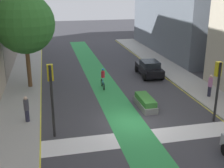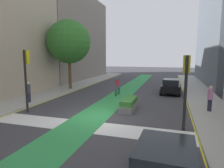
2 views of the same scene
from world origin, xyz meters
name	(u,v)px [view 1 (image 1 of 2)]	position (x,y,z in m)	size (l,w,h in m)	color
ground_plane	(133,123)	(0.00, 0.00, 0.00)	(120.00, 120.00, 0.00)	#38383D
bike_lane_paint	(128,123)	(-0.37, 0.00, 0.00)	(2.40, 60.00, 0.01)	#2D8C47
crosswalk_band	(143,137)	(0.00, -2.00, 0.00)	(12.00, 1.80, 0.01)	silver
sidewalk_left	(14,134)	(-7.50, 0.00, 0.07)	(3.00, 60.00, 0.15)	#9E9E99
curb_stripe_left	(40,132)	(-6.00, 0.00, 0.01)	(0.16, 60.00, 0.01)	yellow
curb_stripe_right	(215,114)	(6.00, 0.00, 0.01)	(0.16, 60.00, 0.01)	yellow
traffic_signal_near_right	(218,80)	(5.35, -0.82, 2.85)	(0.35, 0.52, 4.05)	black
traffic_signal_near_left	(51,87)	(-5.12, -0.55, 3.09)	(0.35, 0.52, 4.42)	black
car_black_right_far	(149,68)	(4.61, 9.80, 0.80)	(2.16, 4.27, 1.57)	black
cyclist_in_lane	(103,78)	(-0.63, 7.12, 0.97)	(0.32, 1.73, 1.86)	black
pedestrian_sidewalk_right_a	(210,85)	(7.27, 2.99, 1.07)	(0.34, 0.34, 1.79)	#262638
pedestrian_sidewalk_left_a	(27,109)	(-6.77, 1.49, 1.04)	(0.34, 0.34, 1.75)	#262638
street_tree_near	(24,24)	(-6.87, 8.69, 5.62)	(5.01, 5.01, 7.99)	brown
median_planter	(145,102)	(1.63, 2.26, 0.40)	(0.98, 2.82, 0.85)	slate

